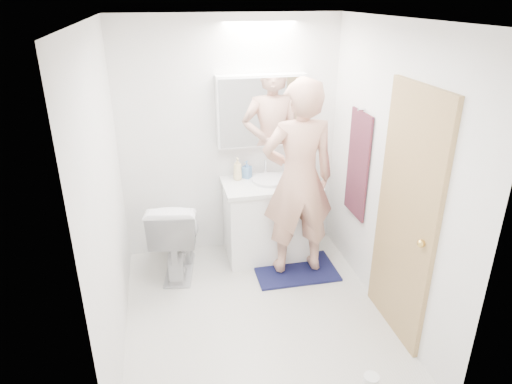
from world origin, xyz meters
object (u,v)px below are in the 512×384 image
object	(u,v)px
medicine_cabinet	(261,111)
soap_bottle_b	(247,169)
person	(299,180)
soap_bottle_a	(238,169)
vanity_cabinet	(270,221)
toilet	(176,234)
toilet_paper_roll	(371,382)
toothbrush_cup	(293,171)

from	to	relation	value
medicine_cabinet	soap_bottle_b	bearing A→B (deg)	-168.95
person	soap_bottle_a	size ratio (longest dim) A/B	8.04
vanity_cabinet	toilet	bearing A→B (deg)	-173.21
vanity_cabinet	toilet	size ratio (longest dim) A/B	1.11
medicine_cabinet	soap_bottle_b	world-z (taller)	medicine_cabinet
vanity_cabinet	toilet_paper_roll	xyz separation A→B (m)	(0.27, -1.91, -0.34)
medicine_cabinet	toilet	bearing A→B (deg)	-160.42
vanity_cabinet	toothbrush_cup	world-z (taller)	toothbrush_cup
soap_bottle_b	toothbrush_cup	size ratio (longest dim) A/B	1.95
toilet_paper_roll	soap_bottle_b	bearing A→B (deg)	102.82
vanity_cabinet	person	world-z (taller)	person
person	soap_bottle_b	distance (m)	0.68
vanity_cabinet	soap_bottle_b	distance (m)	0.59
vanity_cabinet	toilet	distance (m)	0.97
toilet	soap_bottle_b	size ratio (longest dim) A/B	4.51
toilet	toothbrush_cup	world-z (taller)	toothbrush_cup
medicine_cabinet	toothbrush_cup	bearing A→B (deg)	-8.65
vanity_cabinet	soap_bottle_a	distance (m)	0.64
vanity_cabinet	toilet_paper_roll	bearing A→B (deg)	-81.96
soap_bottle_b	vanity_cabinet	bearing A→B (deg)	-41.18
vanity_cabinet	toothbrush_cup	bearing A→B (deg)	30.04
person	toilet_paper_roll	bearing A→B (deg)	94.02
soap_bottle_a	toilet_paper_roll	size ratio (longest dim) A/B	2.12
vanity_cabinet	toilet_paper_roll	distance (m)	1.96
vanity_cabinet	toothbrush_cup	distance (m)	0.57
medicine_cabinet	toothbrush_cup	distance (m)	0.72
medicine_cabinet	person	size ratio (longest dim) A/B	0.47
vanity_cabinet	person	xyz separation A→B (m)	(0.17, -0.38, 0.60)
soap_bottle_a	medicine_cabinet	bearing A→B (deg)	13.28
soap_bottle_b	soap_bottle_a	bearing A→B (deg)	-163.38
toilet	soap_bottle_b	xyz separation A→B (m)	(0.76, 0.30, 0.51)
soap_bottle_a	toilet_paper_roll	bearing A→B (deg)	-74.37
soap_bottle_a	toilet_paper_roll	distance (m)	2.31
vanity_cabinet	medicine_cabinet	xyz separation A→B (m)	(-0.05, 0.21, 1.11)
vanity_cabinet	soap_bottle_b	world-z (taller)	soap_bottle_b
soap_bottle_b	person	bearing A→B (deg)	-55.89
toilet	toilet_paper_roll	xyz separation A→B (m)	(1.24, -1.79, -0.35)
vanity_cabinet	soap_bottle_b	bearing A→B (deg)	138.82
toilet	vanity_cabinet	bearing A→B (deg)	-164.02
vanity_cabinet	toilet	world-z (taller)	toilet
vanity_cabinet	soap_bottle_b	size ratio (longest dim) A/B	5.01
medicine_cabinet	toilet_paper_roll	size ratio (longest dim) A/B	8.00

